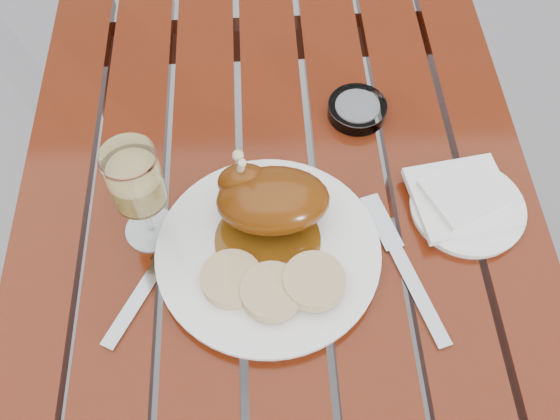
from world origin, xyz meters
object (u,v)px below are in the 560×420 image
object	(u,v)px
wine_glass	(141,196)
side_plate	(467,208)
dinner_plate	(268,253)
ashtray	(357,110)
table	(281,351)

from	to	relation	value
wine_glass	side_plate	size ratio (longest dim) A/B	1.05
dinner_plate	ashtray	world-z (taller)	ashtray
dinner_plate	side_plate	xyz separation A→B (m)	(0.30, 0.06, -0.00)
dinner_plate	wine_glass	xyz separation A→B (m)	(-0.17, 0.05, 0.08)
wine_glass	side_plate	distance (m)	0.48
dinner_plate	wine_glass	bearing A→B (deg)	162.69
table	dinner_plate	distance (m)	0.39
ashtray	wine_glass	bearing A→B (deg)	-147.59
dinner_plate	side_plate	size ratio (longest dim) A/B	1.85
side_plate	ashtray	world-z (taller)	ashtray
table	side_plate	bearing A→B (deg)	14.03
dinner_plate	ashtray	distance (m)	0.31
dinner_plate	side_plate	distance (m)	0.31
wine_glass	side_plate	xyz separation A→B (m)	(0.47, 0.01, -0.08)
dinner_plate	side_plate	world-z (taller)	dinner_plate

